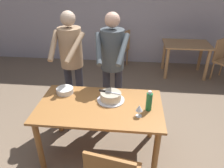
{
  "coord_description": "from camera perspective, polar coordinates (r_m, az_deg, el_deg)",
  "views": [
    {
      "loc": [
        0.36,
        -2.1,
        2.2
      ],
      "look_at": [
        0.12,
        0.27,
        0.9
      ],
      "focal_mm": 34.19,
      "sensor_mm": 36.0,
      "label": 1
    }
  ],
  "objects": [
    {
      "name": "ground_plane",
      "position": [
        3.06,
        -2.91,
        -17.32
      ],
      "size": [
        14.0,
        14.0,
        0.0
      ],
      "primitive_type": "plane",
      "color": "#7A6651"
    },
    {
      "name": "back_wall",
      "position": [
        5.45,
        2.04,
        19.65
      ],
      "size": [
        10.0,
        0.12,
        2.7
      ],
      "primitive_type": "cube",
      "color": "#ADA8B2",
      "rests_on": "ground_plane"
    },
    {
      "name": "main_dining_table",
      "position": [
        2.64,
        -3.24,
        -7.72
      ],
      "size": [
        1.5,
        0.85,
        0.75
      ],
      "color": "#9E6633",
      "rests_on": "ground_plane"
    },
    {
      "name": "cake_on_platter",
      "position": [
        2.63,
        -0.33,
        -3.44
      ],
      "size": [
        0.34,
        0.34,
        0.11
      ],
      "color": "silver",
      "rests_on": "main_dining_table"
    },
    {
      "name": "cake_knife",
      "position": [
        2.62,
        -1.81,
        -1.97
      ],
      "size": [
        0.27,
        0.08,
        0.02
      ],
      "color": "silver",
      "rests_on": "cake_on_platter"
    },
    {
      "name": "plate_stack",
      "position": [
        2.86,
        -12.48,
        -1.71
      ],
      "size": [
        0.22,
        0.22,
        0.07
      ],
      "color": "white",
      "rests_on": "main_dining_table"
    },
    {
      "name": "wine_glass_near",
      "position": [
        2.36,
        7.3,
        -6.48
      ],
      "size": [
        0.08,
        0.08,
        0.14
      ],
      "color": "silver",
      "rests_on": "main_dining_table"
    },
    {
      "name": "water_bottle",
      "position": [
        2.47,
        9.88,
        -4.62
      ],
      "size": [
        0.07,
        0.07,
        0.25
      ],
      "color": "#1E6B38",
      "rests_on": "main_dining_table"
    },
    {
      "name": "person_cutting_cake",
      "position": [
        2.97,
        0.07,
        6.41
      ],
      "size": [
        0.47,
        0.55,
        1.72
      ],
      "color": "#2D2D38",
      "rests_on": "ground_plane"
    },
    {
      "name": "person_standing_beside",
      "position": [
        3.11,
        -10.82,
        6.92
      ],
      "size": [
        0.46,
        0.57,
        1.72
      ],
      "color": "#2D2D38",
      "rests_on": "ground_plane"
    },
    {
      "name": "background_table",
      "position": [
        5.08,
        19.14,
        8.44
      ],
      "size": [
        1.0,
        0.7,
        0.74
      ],
      "color": "tan",
      "rests_on": "ground_plane"
    },
    {
      "name": "background_chair_0",
      "position": [
        5.19,
        27.86,
        6.05
      ],
      "size": [
        0.62,
        0.62,
        0.9
      ],
      "color": "tan",
      "rests_on": "ground_plane"
    },
    {
      "name": "background_chair_1",
      "position": [
        5.27,
        2.14,
        9.7
      ],
      "size": [
        0.6,
        0.6,
        0.9
      ],
      "color": "tan",
      "rests_on": "ground_plane"
    }
  ]
}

